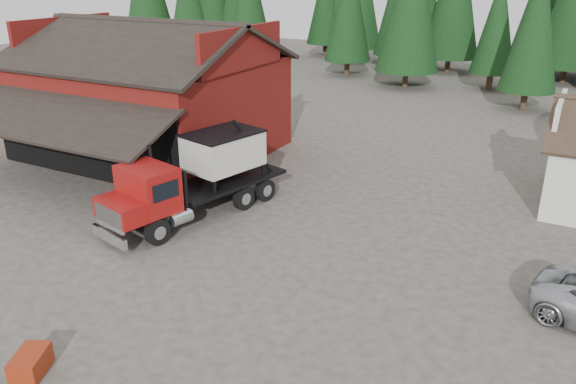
% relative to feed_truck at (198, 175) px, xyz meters
% --- Properties ---
extents(ground, '(120.00, 120.00, 0.00)m').
position_rel_feed_truck_xyz_m(ground, '(3.49, -4.02, -1.76)').
color(ground, '#453F36').
rests_on(ground, ground).
extents(red_barn, '(12.80, 13.63, 7.18)m').
position_rel_feed_truck_xyz_m(red_barn, '(-7.51, 5.88, 0.93)').
color(red_barn, maroon).
rests_on(red_barn, ground).
extents(conifer_backdrop, '(76.00, 16.00, 16.00)m').
position_rel_feed_truck_xyz_m(conifer_backdrop, '(3.49, 37.98, -1.76)').
color(conifer_backdrop, black).
rests_on(conifer_backdrop, ground).
extents(near_pine_a, '(4.40, 4.40, 11.40)m').
position_rel_feed_truck_xyz_m(near_pine_a, '(-18.51, 23.98, 4.63)').
color(near_pine_a, '#382619').
rests_on(near_pine_a, ground).
extents(near_pine_b, '(3.96, 3.96, 10.40)m').
position_rel_feed_truck_xyz_m(near_pine_b, '(9.49, 25.98, 4.13)').
color(near_pine_b, '#382619').
rests_on(near_pine_b, ground).
extents(feed_truck, '(4.19, 8.64, 3.77)m').
position_rel_feed_truck_xyz_m(feed_truck, '(0.00, 0.00, 0.00)').
color(feed_truck, black).
rests_on(feed_truck, ground).
extents(equip_box, '(1.11, 1.29, 0.60)m').
position_rel_feed_truck_xyz_m(equip_box, '(2.14, -10.02, -1.46)').
color(equip_box, maroon).
rests_on(equip_box, ground).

